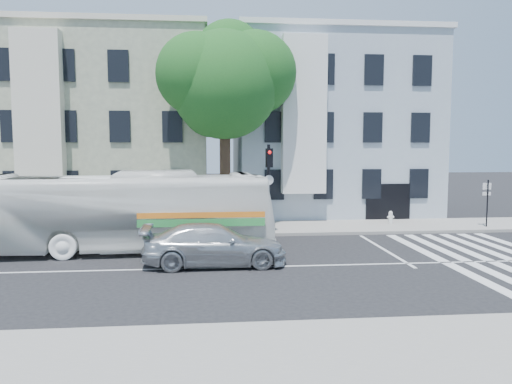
{
  "coord_description": "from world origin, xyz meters",
  "views": [
    {
      "loc": [
        -0.89,
        -17.66,
        4.41
      ],
      "look_at": [
        1.15,
        3.56,
        2.4
      ],
      "focal_mm": 35.0,
      "sensor_mm": 36.0,
      "label": 1
    }
  ],
  "objects": [
    {
      "name": "ground",
      "position": [
        0.0,
        0.0,
        0.0
      ],
      "size": [
        120.0,
        120.0,
        0.0
      ],
      "primitive_type": "plane",
      "color": "black",
      "rests_on": "ground"
    },
    {
      "name": "sidewalk_near",
      "position": [
        0.0,
        -8.0,
        0.07
      ],
      "size": [
        80.0,
        4.0,
        0.15
      ],
      "primitive_type": "cube",
      "color": "gray",
      "rests_on": "ground"
    },
    {
      "name": "fire_hydrant",
      "position": [
        9.0,
        8.43,
        0.5
      ],
      "size": [
        0.39,
        0.23,
        0.69
      ],
      "rotation": [
        0.0,
        0.0,
        0.28
      ],
      "color": "silver",
      "rests_on": "sidewalk_far"
    },
    {
      "name": "traffic_signal",
      "position": [
        2.0,
        5.94,
        2.87
      ],
      "size": [
        0.46,
        0.54,
        4.44
      ],
      "rotation": [
        0.0,
        0.0,
        0.27
      ],
      "color": "black",
      "rests_on": "ground"
    },
    {
      "name": "building_left",
      "position": [
        -7.0,
        15.0,
        5.5
      ],
      "size": [
        12.0,
        10.0,
        11.0
      ],
      "primitive_type": "cube",
      "color": "gray",
      "rests_on": "ground"
    },
    {
      "name": "hedge",
      "position": [
        -6.51,
        6.3,
        0.5
      ],
      "size": [
        8.46,
        2.83,
        0.7
      ],
      "primitive_type": null,
      "rotation": [
        0.0,
        0.0,
        0.24
      ],
      "color": "#22581C",
      "rests_on": "sidewalk_far"
    },
    {
      "name": "sidewalk_far",
      "position": [
        0.0,
        8.0,
        0.07
      ],
      "size": [
        80.0,
        4.0,
        0.15
      ],
      "primitive_type": "cube",
      "color": "gray",
      "rests_on": "ground"
    },
    {
      "name": "street_tree",
      "position": [
        0.06,
        8.74,
        7.83
      ],
      "size": [
        7.3,
        5.9,
        11.1
      ],
      "color": "#2D2116",
      "rests_on": "ground"
    },
    {
      "name": "bus",
      "position": [
        -4.22,
        3.2,
        1.67
      ],
      "size": [
        3.42,
        12.12,
        3.34
      ],
      "primitive_type": "imported",
      "rotation": [
        0.0,
        0.0,
        1.62
      ],
      "color": "white",
      "rests_on": "ground"
    },
    {
      "name": "sedan",
      "position": [
        -0.68,
        0.43,
        0.76
      ],
      "size": [
        2.22,
        5.3,
        1.53
      ],
      "primitive_type": "imported",
      "rotation": [
        0.0,
        0.0,
        1.59
      ],
      "color": "silver",
      "rests_on": "ground"
    },
    {
      "name": "far_sign_pole",
      "position": [
        13.62,
        6.94,
        1.71
      ],
      "size": [
        0.44,
        0.16,
        2.46
      ],
      "rotation": [
        0.0,
        0.0,
        -0.02
      ],
      "color": "black",
      "rests_on": "sidewalk_far"
    },
    {
      "name": "building_right",
      "position": [
        7.0,
        15.0,
        5.5
      ],
      "size": [
        12.0,
        10.0,
        11.0
      ],
      "primitive_type": "cube",
      "color": "#9BA6B9",
      "rests_on": "ground"
    }
  ]
}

